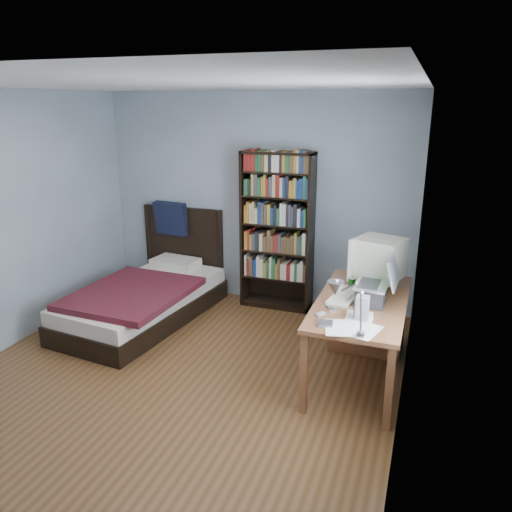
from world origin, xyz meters
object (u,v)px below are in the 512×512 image
Objects in this scene: crt_monitor at (378,259)px; bed at (147,296)px; desk_lamp at (340,294)px; keyboard at (344,297)px; laptop at (373,291)px; soda_can at (352,284)px; bookshelf at (277,231)px; speaker at (362,308)px; desk at (366,315)px.

crt_monitor is 0.24× the size of bed.
desk_lamp is 3.04m from bed.
desk_lamp is at bearing -74.73° from keyboard.
laptop is 2.69m from bed.
desk_lamp reaches higher than laptop.
bookshelf is (-1.05, 1.09, 0.14)m from soda_can.
bookshelf is at bearing 135.77° from keyboard.
bed reaches higher than soda_can.
speaker is 0.09× the size of bed.
desk_lamp is (-0.09, -1.46, 0.19)m from crt_monitor.
desk_lamp is at bearing -63.80° from bookshelf.
keyboard reaches higher than desk.
bed is at bearing 178.05° from crt_monitor.
desk_lamp is 2.64m from bookshelf.
speaker is at bearing -19.73° from bed.
desk is 2.72× the size of desk_lamp.
bed is (-2.57, 0.55, -0.59)m from laptop.
laptop reaches higher than soda_can.
laptop is at bearing 83.52° from desk_lamp.
desk is 3.59× the size of laptop.
laptop is 3.78× the size of soda_can.
speaker is at bearing -96.66° from laptop.
bookshelf is (-1.03, 1.32, 0.18)m from keyboard.
crt_monitor is (0.07, -0.01, 0.58)m from desk.
bookshelf is at bearing 133.28° from laptop.
laptop is 0.20× the size of bed.
laptop is (0.10, -0.47, 0.43)m from desk.
desk_lamp is (-0.02, -1.47, 0.77)m from desk.
laptop is at bearing -46.72° from bookshelf.
bookshelf is (-1.16, 2.36, -0.25)m from desk_lamp.
bookshelf reaches higher than desk_lamp.
crt_monitor is 2.65m from bed.
laptop is 0.35m from soda_can.
speaker is at bearing -86.28° from desk.
bed is (-1.29, -0.81, -0.67)m from bookshelf.
speaker is (0.21, -0.39, 0.08)m from keyboard.
laptop is 0.36m from speaker.
desk is at bearing -36.89° from bookshelf.
speaker is 2.74m from bed.
desk_lamp is 1.33m from soda_can.
keyboard is 0.24m from soda_can.
desk is 0.83× the size of bookshelf.
bed is at bearing -148.05° from bookshelf.
crt_monitor is 2.59× the size of speaker.
desk is at bearing -1.81° from bed.
desk is 0.44m from soda_can.
keyboard is 0.22× the size of bed.
desk is 13.58× the size of soda_can.
crt_monitor is at bearing 70.40° from keyboard.
crt_monitor is 0.48m from laptop.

